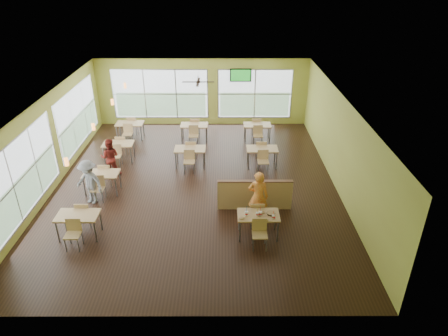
{
  "coord_description": "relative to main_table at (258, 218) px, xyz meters",
  "views": [
    {
      "loc": [
        0.99,
        -12.49,
        7.26
      ],
      "look_at": [
        1.01,
        -0.99,
        1.2
      ],
      "focal_mm": 32.0,
      "sensor_mm": 36.0,
      "label": 1
    }
  ],
  "objects": [
    {
      "name": "patron_grey",
      "position": [
        -5.4,
        1.84,
        0.15
      ],
      "size": [
        1.15,
        0.94,
        1.56
      ],
      "primitive_type": "imported",
      "rotation": [
        0.0,
        0.0,
        -0.42
      ],
      "color": "slate",
      "rests_on": "floor"
    },
    {
      "name": "main_table",
      "position": [
        0.0,
        0.0,
        0.0
      ],
      "size": [
        1.22,
        1.52,
        0.87
      ],
      "color": "tan",
      "rests_on": "floor"
    },
    {
      "name": "window_bays",
      "position": [
        -4.65,
        6.08,
        0.85
      ],
      "size": [
        9.24,
        10.24,
        2.38
      ],
      "color": "white",
      "rests_on": "room"
    },
    {
      "name": "pendant_lights",
      "position": [
        -5.2,
        3.68,
        1.82
      ],
      "size": [
        0.11,
        7.31,
        0.86
      ],
      "color": "#2D2119",
      "rests_on": "ceiling"
    },
    {
      "name": "wrapper_mid",
      "position": [
        0.09,
        0.08,
        0.14
      ],
      "size": [
        0.22,
        0.21,
        0.04
      ],
      "primitive_type": "ellipsoid",
      "rotation": [
        0.0,
        0.0,
        -0.36
      ],
      "color": "tan",
      "rests_on": "main_table"
    },
    {
      "name": "room",
      "position": [
        -2.0,
        3.0,
        0.97
      ],
      "size": [
        12.0,
        12.04,
        3.2
      ],
      "color": "black",
      "rests_on": "ground"
    },
    {
      "name": "dining_tables",
      "position": [
        -3.05,
        4.71,
        -0.0
      ],
      "size": [
        6.92,
        8.72,
        0.87
      ],
      "color": "tan",
      "rests_on": "floor"
    },
    {
      "name": "ketchup_cup",
      "position": [
        0.43,
        -0.18,
        0.13
      ],
      "size": [
        0.06,
        0.06,
        0.03
      ],
      "primitive_type": "cylinder",
      "color": "#AF0810",
      "rests_on": "main_table"
    },
    {
      "name": "half_wall_divider",
      "position": [
        0.0,
        1.45,
        -0.11
      ],
      "size": [
        2.4,
        0.14,
        1.04
      ],
      "color": "tan",
      "rests_on": "floor"
    },
    {
      "name": "man_plaid",
      "position": [
        0.05,
        0.8,
        0.22
      ],
      "size": [
        0.67,
        0.49,
        1.7
      ],
      "primitive_type": "imported",
      "rotation": [
        0.0,
        0.0,
        3.0
      ],
      "color": "#E85619",
      "rests_on": "floor"
    },
    {
      "name": "wrapper_right",
      "position": [
        0.19,
        -0.29,
        0.14
      ],
      "size": [
        0.19,
        0.18,
        0.04
      ],
      "primitive_type": "ellipsoid",
      "rotation": [
        0.0,
        0.0,
        0.37
      ],
      "color": "tan",
      "rests_on": "main_table"
    },
    {
      "name": "tv_backwall",
      "position": [
        -0.2,
        8.9,
        1.82
      ],
      "size": [
        1.0,
        0.07,
        0.6
      ],
      "color": "black",
      "rests_on": "wall_back"
    },
    {
      "name": "cup_blue",
      "position": [
        -0.35,
        -0.05,
        0.19
      ],
      "size": [
        0.1,
        0.1,
        0.36
      ],
      "color": "white",
      "rests_on": "main_table"
    },
    {
      "name": "cup_yellow",
      "position": [
        -0.04,
        -0.07,
        0.18
      ],
      "size": [
        0.09,
        0.09,
        0.31
      ],
      "color": "white",
      "rests_on": "main_table"
    },
    {
      "name": "cup_red_near",
      "position": [
        0.04,
        -0.06,
        0.19
      ],
      "size": [
        0.1,
        0.1,
        0.36
      ],
      "color": "white",
      "rests_on": "main_table"
    },
    {
      "name": "patron_maroon",
      "position": [
        -5.21,
        3.78,
        0.1
      ],
      "size": [
        0.72,
        0.57,
        1.45
      ],
      "primitive_type": "imported",
      "rotation": [
        0.0,
        0.0,
        3.17
      ],
      "color": "maroon",
      "rests_on": "floor"
    },
    {
      "name": "ceiling_fan",
      "position": [
        -2.0,
        6.0,
        2.32
      ],
      "size": [
        1.25,
        1.25,
        0.29
      ],
      "color": "#2D2119",
      "rests_on": "ceiling"
    },
    {
      "name": "cup_red_far",
      "position": [
        0.4,
        -0.2,
        0.18
      ],
      "size": [
        0.08,
        0.08,
        0.3
      ],
      "color": "white",
      "rests_on": "main_table"
    },
    {
      "name": "food_basket",
      "position": [
        0.35,
        0.01,
        0.15
      ],
      "size": [
        0.26,
        0.26,
        0.06
      ],
      "color": "black",
      "rests_on": "main_table"
    },
    {
      "name": "wrapper_left",
      "position": [
        -0.49,
        -0.21,
        0.14
      ],
      "size": [
        0.2,
        0.19,
        0.04
      ],
      "primitive_type": "ellipsoid",
      "rotation": [
        0.0,
        0.0,
        0.24
      ],
      "color": "tan",
      "rests_on": "main_table"
    }
  ]
}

